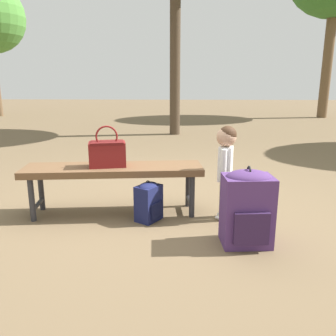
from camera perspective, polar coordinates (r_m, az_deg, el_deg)
The scene contains 6 objects.
ground_plane at distance 3.40m, azimuth -1.93°, elevation -6.41°, with size 40.00×40.00×0.00m, color brown.
park_bench at distance 3.16m, azimuth -8.98°, elevation -0.70°, with size 1.63×0.56×0.45m.
handbag at distance 3.13m, azimuth -9.98°, elevation 2.52°, with size 0.35×0.24×0.37m.
child_standing at distance 3.00m, azimuth 9.51°, elevation 1.57°, with size 0.17×0.22×0.83m.
backpack_large at distance 2.63m, azimuth 12.92°, elevation -6.11°, with size 0.38×0.34×0.61m.
backpack_small at distance 3.03m, azimuth -3.20°, elevation -5.40°, with size 0.25×0.27×0.37m.
Camera 1 is at (0.24, -3.18, 1.20)m, focal length 36.92 mm.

